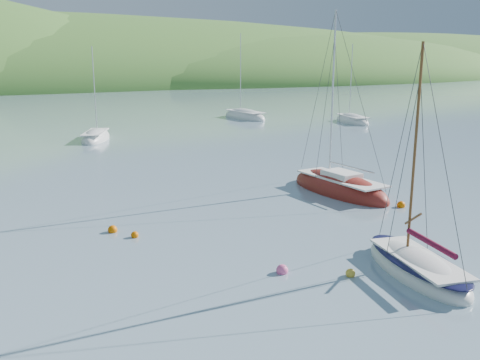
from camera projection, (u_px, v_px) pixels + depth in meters
name	position (u px, v px, depth m)	size (l,w,h in m)	color
ground	(359.00, 287.00, 20.97)	(700.00, 700.00, 0.00)	slate
daysailer_white	(417.00, 268.00, 22.24)	(3.74, 6.92, 10.08)	silver
sloop_red	(339.00, 189.00, 35.24)	(3.56, 8.74, 12.64)	maroon
distant_sloop_a	(96.00, 138.00, 57.08)	(5.33, 7.87, 10.62)	silver
distant_sloop_b	(245.00, 117.00, 76.24)	(4.10, 9.28, 12.83)	silver
distant_sloop_d	(352.00, 121.00, 71.53)	(4.39, 8.25, 11.19)	silver
mooring_buoys	(270.00, 237.00, 26.37)	(17.00, 10.46, 0.50)	gold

